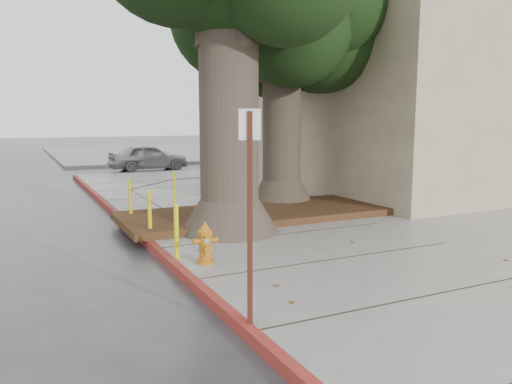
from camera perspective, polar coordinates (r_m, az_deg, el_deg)
ground at (r=8.32m, az=6.31°, el=-9.01°), size 140.00×140.00×0.00m
sidewalk_main at (r=13.99m, az=21.85°, el=-2.17°), size 16.00×26.00×0.15m
sidewalk_far at (r=38.19m, az=-10.34°, el=4.52°), size 16.00×20.00×0.15m
curb_red at (r=9.77m, az=-11.81°, el=-6.06°), size 0.14×26.00×0.16m
planter_bed at (r=12.00m, az=0.03°, el=-2.46°), size 6.40×2.60×0.16m
building_corner at (r=21.00m, az=17.70°, el=14.81°), size 12.00×13.00×10.00m
building_side_white at (r=38.53m, az=5.94°, el=11.23°), size 10.00×10.00×9.00m
building_side_grey at (r=46.91m, az=8.39°, el=12.48°), size 12.00×14.00×12.00m
tree_far at (r=14.10m, az=4.06°, el=18.68°), size 4.50×3.80×7.17m
bollard_ring at (r=11.73m, az=-8.79°, el=-0.67°), size 3.79×5.39×0.95m
fire_hydrant at (r=8.15m, az=-5.83°, el=-5.83°), size 0.36×0.32×0.69m
signpost at (r=5.51m, az=-0.72°, el=-1.52°), size 0.23×0.10×2.43m
car_silver at (r=25.15m, az=-12.19°, el=3.92°), size 3.88×1.75×1.29m
car_red at (r=30.12m, az=5.20°, el=4.54°), size 3.34×1.49×1.07m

